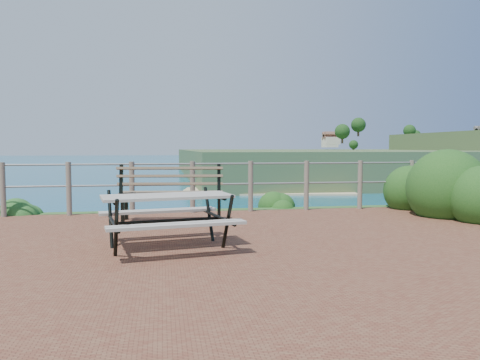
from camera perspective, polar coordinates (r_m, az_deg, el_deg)
The scene contains 9 objects.
ground at distance 5.90m, azimuth -3.68°, elevation -8.64°, with size 10.00×7.00×0.12m, color brown.
ocean at distance 205.73m, azimuth -9.30°, elevation 3.59°, with size 1200.00×1200.00×0.00m, color #156B80.
safety_railing at distance 9.12m, azimuth -5.81°, elevation -0.52°, with size 9.40×0.10×1.00m.
picnic_table at distance 5.98m, azimuth -8.85°, elevation -4.29°, with size 1.69×1.37×0.67m.
park_bench at distance 8.14m, azimuth -8.31°, elevation -0.53°, with size 1.80×0.65×0.99m.
shrub_right_front at distance 9.39m, azimuth 26.84°, elevation -4.32°, with size 1.48×1.48×2.10m, color #184816.
shrub_right_edge at distance 10.63m, azimuth 19.45°, elevation -3.20°, with size 1.12×1.12×1.60m, color #184816.
shrub_lip_west at distance 9.90m, azimuth -24.92°, elevation -3.86°, with size 0.75×0.75×0.49m, color #1D4E1D.
shrub_lip_east at distance 10.32m, azimuth 4.40°, elevation -3.19°, with size 0.73×0.73×0.46m, color #184816.
Camera 1 is at (-0.57, -5.73, 1.29)m, focal length 35.00 mm.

